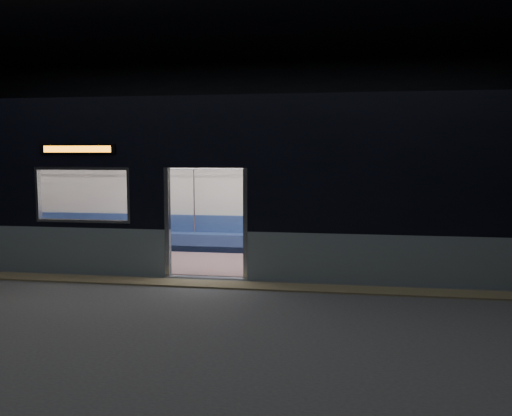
# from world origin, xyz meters

# --- Properties ---
(station_floor) EXTENTS (24.00, 14.00, 0.01)m
(station_floor) POSITION_xyz_m (0.00, 0.00, -0.01)
(station_floor) COLOR #47494C
(station_floor) RESTS_ON ground
(station_envelope) EXTENTS (24.00, 14.00, 5.00)m
(station_envelope) POSITION_xyz_m (0.00, 0.00, 3.66)
(station_envelope) COLOR black
(station_envelope) RESTS_ON station_floor
(tactile_strip) EXTENTS (22.80, 0.50, 0.03)m
(tactile_strip) POSITION_xyz_m (0.00, 0.55, 0.01)
(tactile_strip) COLOR #8C7F59
(tactile_strip) RESTS_ON station_floor
(metro_car) EXTENTS (18.00, 3.04, 3.35)m
(metro_car) POSITION_xyz_m (-0.00, 2.54, 1.85)
(metro_car) COLOR gray
(metro_car) RESTS_ON station_floor
(passenger) EXTENTS (0.48, 0.77, 1.45)m
(passenger) POSITION_xyz_m (2.13, 3.55, 0.83)
(passenger) COLOR black
(passenger) RESTS_ON metro_car
(handbag) EXTENTS (0.34, 0.31, 0.14)m
(handbag) POSITION_xyz_m (2.09, 3.30, 0.69)
(handbag) COLOR black
(handbag) RESTS_ON passenger
(transit_map) EXTENTS (1.12, 0.03, 0.73)m
(transit_map) POSITION_xyz_m (1.37, 3.85, 1.51)
(transit_map) COLOR white
(transit_map) RESTS_ON metro_car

